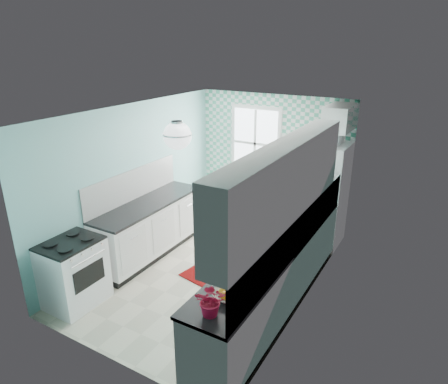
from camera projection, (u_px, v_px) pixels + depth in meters
The scene contains 26 objects.
floor at pixel (213, 270), 6.33m from camera, with size 3.00×4.40×0.02m, color beige.
ceiling at pixel (212, 111), 5.43m from camera, with size 3.00×4.40×0.02m, color white.
wall_back at pixel (273, 160), 7.67m from camera, with size 3.00×0.02×2.50m, color #7FC3C0.
wall_front at pixel (100, 265), 4.09m from camera, with size 3.00×0.02×2.50m, color #7FC3C0.
wall_left at pixel (135, 180), 6.59m from camera, with size 0.02×4.40×2.50m, color #7FC3C0.
wall_right at pixel (312, 218), 5.18m from camera, with size 0.02×4.40×2.50m, color #7FC3C0.
accent_wall at pixel (272, 160), 7.65m from camera, with size 3.00×0.01×2.50m, color #4EB693.
window at pixel (256, 143), 7.69m from camera, with size 1.04×0.05×1.44m.
backsplash_right at pixel (299, 233), 4.88m from camera, with size 0.02×3.60×0.51m, color white.
backsplash_left at pixel (133, 185), 6.54m from camera, with size 0.02×2.15×0.51m, color white.
upper_cabinets_right at pixel (284, 182), 4.54m from camera, with size 0.33×3.20×0.90m, color white.
upper_cabinet_fridge at pixel (340, 117), 6.40m from camera, with size 0.40×0.74×0.40m, color white.
ceiling_light at pixel (177, 136), 4.85m from camera, with size 0.34×0.34×0.35m.
base_cabinets_right at pixel (275, 279), 5.28m from camera, with size 0.60×3.60×0.90m, color white.
countertop_right at pixel (275, 247), 5.12m from camera, with size 0.63×3.60×0.04m, color black.
base_cabinets_left at pixel (150, 229), 6.67m from camera, with size 0.60×2.15×0.90m, color white.
countertop_left at pixel (148, 204), 6.49m from camera, with size 0.63×2.15×0.04m, color black.
fridge at pixel (321, 194), 6.95m from camera, with size 0.79×0.78×1.81m.
stove at pixel (74, 272), 5.38m from camera, with size 0.61×0.76×0.92m.
sink at pixel (304, 217), 5.97m from camera, with size 0.44×0.37×0.53m.
rug at pixel (217, 269), 6.32m from camera, with size 0.72×1.02×0.02m, color #6E010C.
dish_towel at pixel (278, 245), 6.10m from camera, with size 0.02×0.24×0.37m, color #56ACA1.
fruit_bowl at pixel (227, 295), 4.06m from camera, with size 0.31×0.31×0.08m, color silver.
potted_plant at pixel (211, 300), 3.77m from camera, with size 0.30×0.26×0.33m, color #B7071A.
soap_bottle at pixel (310, 209), 6.00m from camera, with size 0.09×0.09×0.19m, color #98B8C4.
microwave at pixel (327, 135), 6.58m from camera, with size 0.52×0.35×0.29m, color white.
Camera 1 is at (2.88, -4.66, 3.41)m, focal length 32.00 mm.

